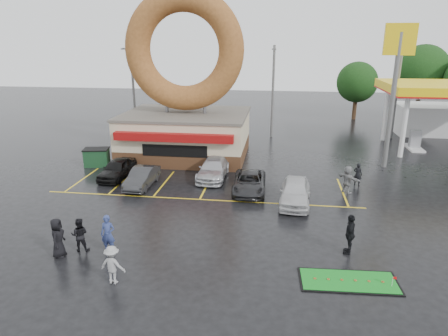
# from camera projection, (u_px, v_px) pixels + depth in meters

# --- Properties ---
(ground) EXTENTS (120.00, 120.00, 0.00)m
(ground) POSITION_uv_depth(u_px,v_px,m) (188.00, 223.00, 21.60)
(ground) COLOR black
(ground) RESTS_ON ground
(donut_shop) EXTENTS (10.20, 8.70, 13.50)m
(donut_shop) POSITION_uv_depth(u_px,v_px,m) (185.00, 103.00, 32.85)
(donut_shop) COLOR #472B19
(donut_shop) RESTS_ON ground
(gas_station) EXTENTS (12.30, 13.65, 5.90)m
(gas_station) POSITION_uv_depth(u_px,v_px,m) (443.00, 104.00, 37.62)
(gas_station) COLOR silver
(gas_station) RESTS_ON ground
(shell_sign) EXTENTS (2.20, 0.36, 10.60)m
(shell_sign) POSITION_uv_depth(u_px,v_px,m) (396.00, 70.00, 28.97)
(shell_sign) COLOR slate
(shell_sign) RESTS_ON ground
(streetlight_left) EXTENTS (0.40, 2.21, 9.00)m
(streetlight_left) POSITION_uv_depth(u_px,v_px,m) (133.00, 88.00, 40.20)
(streetlight_left) COLOR slate
(streetlight_left) RESTS_ON ground
(streetlight_mid) EXTENTS (0.40, 2.21, 9.00)m
(streetlight_mid) POSITION_uv_depth(u_px,v_px,m) (273.00, 90.00, 39.34)
(streetlight_mid) COLOR slate
(streetlight_mid) RESTS_ON ground
(streetlight_right) EXTENTS (0.40, 2.21, 9.00)m
(streetlight_right) POSITION_uv_depth(u_px,v_px,m) (397.00, 90.00, 38.73)
(streetlight_right) COLOR slate
(streetlight_right) RESTS_ON ground
(tree_far_c) EXTENTS (6.30, 6.30, 9.00)m
(tree_far_c) POSITION_uv_depth(u_px,v_px,m) (422.00, 71.00, 49.03)
(tree_far_c) COLOR #332114
(tree_far_c) RESTS_ON ground
(tree_far_d) EXTENTS (4.90, 4.90, 7.00)m
(tree_far_d) POSITION_uv_depth(u_px,v_px,m) (357.00, 82.00, 48.58)
(tree_far_d) COLOR #332114
(tree_far_d) RESTS_ON ground
(car_black) EXTENTS (1.89, 4.13, 1.37)m
(car_black) POSITION_uv_depth(u_px,v_px,m) (117.00, 169.00, 28.51)
(car_black) COLOR black
(car_black) RESTS_ON ground
(car_dgrey) EXTENTS (1.49, 3.94, 1.28)m
(car_dgrey) POSITION_uv_depth(u_px,v_px,m) (142.00, 177.00, 26.83)
(car_dgrey) COLOR #292A2C
(car_dgrey) RESTS_ON ground
(car_silver) EXTENTS (2.00, 4.73, 1.36)m
(car_silver) POSITION_uv_depth(u_px,v_px,m) (213.00, 169.00, 28.49)
(car_silver) COLOR #B3B4B9
(car_silver) RESTS_ON ground
(car_grey) EXTENTS (2.15, 4.50, 1.24)m
(car_grey) POSITION_uv_depth(u_px,v_px,m) (249.00, 182.00, 25.97)
(car_grey) COLOR #292A2C
(car_grey) RESTS_ON ground
(car_white) EXTENTS (2.07, 4.50, 1.49)m
(car_white) POSITION_uv_depth(u_px,v_px,m) (295.00, 192.00, 23.97)
(car_white) COLOR silver
(car_white) RESTS_ON ground
(person_blue) EXTENTS (0.68, 0.46, 1.84)m
(person_blue) POSITION_uv_depth(u_px,v_px,m) (108.00, 234.00, 18.39)
(person_blue) COLOR navy
(person_blue) RESTS_ON ground
(person_blackjkt) EXTENTS (0.91, 0.78, 1.63)m
(person_blackjkt) POSITION_uv_depth(u_px,v_px,m) (80.00, 235.00, 18.56)
(person_blackjkt) COLOR black
(person_blackjkt) RESTS_ON ground
(person_hoodie) EXTENTS (1.13, 0.74, 1.64)m
(person_hoodie) POSITION_uv_depth(u_px,v_px,m) (112.00, 265.00, 16.07)
(person_hoodie) COLOR gray
(person_hoodie) RESTS_ON ground
(person_bystander) EXTENTS (0.73, 0.99, 1.86)m
(person_bystander) POSITION_uv_depth(u_px,v_px,m) (58.00, 238.00, 18.03)
(person_bystander) COLOR black
(person_bystander) RESTS_ON ground
(person_cameraman) EXTENTS (0.72, 1.21, 1.92)m
(person_cameraman) POSITION_uv_depth(u_px,v_px,m) (350.00, 234.00, 18.32)
(person_cameraman) COLOR black
(person_cameraman) RESTS_ON ground
(person_walker_near) EXTENTS (1.53, 1.58, 1.80)m
(person_walker_near) POSITION_uv_depth(u_px,v_px,m) (347.00, 179.00, 25.66)
(person_walker_near) COLOR gray
(person_walker_near) RESTS_ON ground
(person_walker_far) EXTENTS (0.68, 0.58, 1.58)m
(person_walker_far) POSITION_uv_depth(u_px,v_px,m) (358.00, 174.00, 26.97)
(person_walker_far) COLOR black
(person_walker_far) RESTS_ON ground
(dumpster) EXTENTS (2.00, 1.53, 1.30)m
(dumpster) POSITION_uv_depth(u_px,v_px,m) (97.00, 158.00, 31.29)
(dumpster) COLOR #1A4425
(dumpster) RESTS_ON ground
(putting_green) EXTENTS (4.07, 1.92, 0.50)m
(putting_green) POSITION_uv_depth(u_px,v_px,m) (349.00, 281.00, 16.36)
(putting_green) COLOR black
(putting_green) RESTS_ON ground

